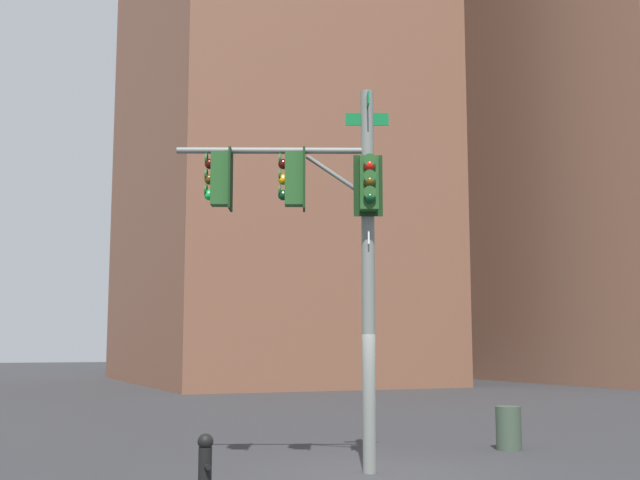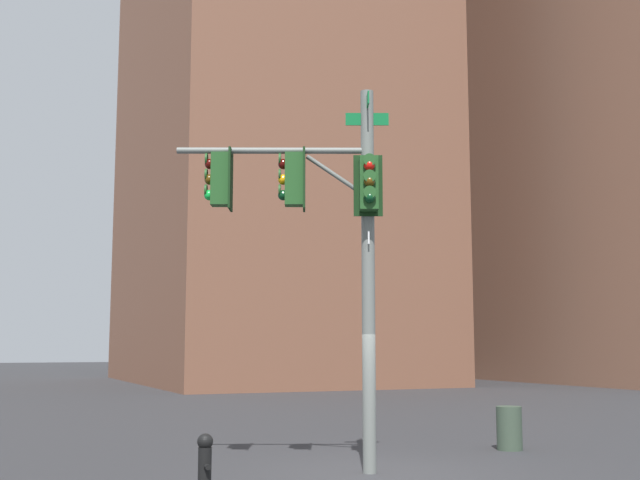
% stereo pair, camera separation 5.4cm
% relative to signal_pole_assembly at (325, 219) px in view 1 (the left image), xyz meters
% --- Properties ---
extents(ground_plane, '(200.00, 200.00, 0.00)m').
position_rel_signal_pole_assembly_xyz_m(ground_plane, '(0.28, 0.85, -4.65)').
color(ground_plane, '#2D2D30').
extents(signal_pole_assembly, '(2.08, 3.74, 7.13)m').
position_rel_signal_pole_assembly_xyz_m(signal_pole_assembly, '(0.00, 0.00, 0.00)').
color(signal_pole_assembly, slate).
rests_on(signal_pole_assembly, ground_plane).
extents(fire_hydrant, '(0.34, 0.26, 0.87)m').
position_rel_signal_pole_assembly_xyz_m(fire_hydrant, '(0.59, -2.40, -4.18)').
color(fire_hydrant, black).
rests_on(fire_hydrant, ground_plane).
extents(litter_bin, '(0.56, 0.56, 0.95)m').
position_rel_signal_pole_assembly_xyz_m(litter_bin, '(-1.44, 5.07, -4.17)').
color(litter_bin, '#384738').
rests_on(litter_bin, ground_plane).
extents(building_brick_midblock, '(22.09, 15.93, 46.29)m').
position_rel_signal_pole_assembly_xyz_m(building_brick_midblock, '(-28.05, 33.59, 18.50)').
color(building_brick_midblock, '#845B47').
rests_on(building_brick_midblock, ground_plane).
extents(building_brick_farside, '(22.07, 15.23, 40.32)m').
position_rel_signal_pole_assembly_xyz_m(building_brick_farside, '(-41.44, 40.61, 15.51)').
color(building_brick_farside, '#845B47').
rests_on(building_brick_farside, ground_plane).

